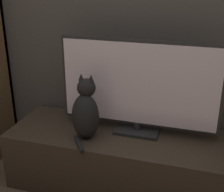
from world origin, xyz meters
TOP-DOWN VIEW (x-y plane):
  - tv_stand at (0.00, 0.91)m, footprint 1.45×0.54m
  - tv at (0.13, 0.98)m, footprint 1.04×0.18m
  - cat at (-0.17, 0.81)m, footprint 0.18×0.29m

SIDE VIEW (x-z plane):
  - tv_stand at x=0.00m, z-range 0.00..0.40m
  - cat at x=-0.17m, z-range 0.37..0.79m
  - tv at x=0.13m, z-range 0.41..1.04m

